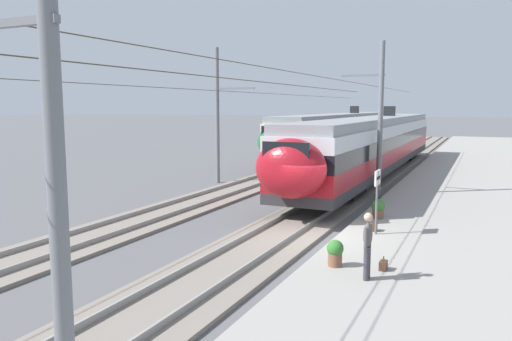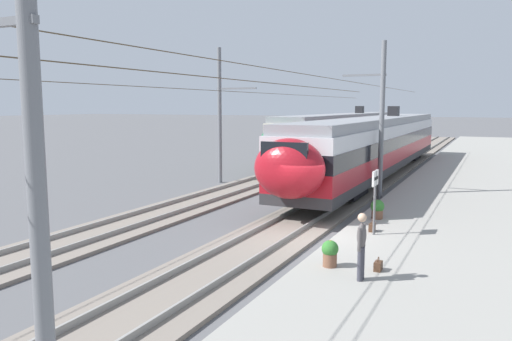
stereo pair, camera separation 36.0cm
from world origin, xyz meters
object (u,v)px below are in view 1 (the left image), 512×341
(platform_sign, at_px, (377,187))
(passenger_walking, at_px, (368,242))
(catenary_mast_mid, at_px, (378,118))
(handbag_near_sign, at_px, (374,227))
(catenary_mast_west, at_px, (47,167))
(potted_plant_platform_edge, at_px, (378,208))
(train_far_track, at_px, (340,132))
(handbag_beside_passenger, at_px, (383,265))
(train_near_platform, at_px, (374,143))
(potted_plant_by_shelter, at_px, (335,252))
(catenary_mast_far_side, at_px, (220,114))

(platform_sign, relative_size, passenger_walking, 1.28)
(catenary_mast_mid, distance_m, passenger_walking, 12.81)
(handbag_near_sign, bearing_deg, platform_sign, -160.21)
(catenary_mast_west, height_order, potted_plant_platform_edge, catenary_mast_west)
(passenger_walking, height_order, handbag_near_sign, passenger_walking)
(platform_sign, height_order, passenger_walking, platform_sign)
(train_far_track, height_order, potted_plant_platform_edge, train_far_track)
(platform_sign, xyz_separation_m, handbag_beside_passenger, (-3.62, -0.93, -1.46))
(train_far_track, height_order, handbag_near_sign, train_far_track)
(train_near_platform, distance_m, train_far_track, 13.93)
(catenary_mast_west, height_order, catenary_mast_mid, catenary_mast_mid)
(catenary_mast_west, distance_m, handbag_beside_passenger, 9.51)
(catenary_mast_mid, bearing_deg, potted_plant_by_shelter, -173.67)
(train_far_track, relative_size, catenary_mast_mid, 0.70)
(potted_plant_platform_edge, bearing_deg, handbag_near_sign, -172.39)
(handbag_near_sign, height_order, potted_plant_platform_edge, potted_plant_platform_edge)
(passenger_walking, xyz_separation_m, handbag_beside_passenger, (0.90, -0.24, -0.82))
(train_near_platform, bearing_deg, handbag_beside_passenger, -167.53)
(catenary_mast_mid, distance_m, potted_plant_platform_edge, 6.40)
(catenary_mast_west, xyz_separation_m, passenger_walking, (7.61, -2.30, -2.60))
(passenger_walking, distance_m, potted_plant_platform_edge, 7.05)
(handbag_near_sign, bearing_deg, handbag_beside_passenger, -165.05)
(train_near_platform, distance_m, platform_sign, 15.76)
(train_near_platform, bearing_deg, handbag_near_sign, -168.20)
(platform_sign, height_order, handbag_beside_passenger, platform_sign)
(train_far_track, bearing_deg, handbag_beside_passenger, -162.66)
(train_far_track, distance_m, platform_sign, 29.52)
(catenary_mast_mid, bearing_deg, train_near_platform, 12.39)
(catenary_mast_mid, relative_size, passenger_walking, 26.76)
(platform_sign, distance_m, handbag_near_sign, 1.50)
(train_far_track, relative_size, passenger_walking, 18.74)
(catenary_mast_west, height_order, catenary_mast_far_side, catenary_mast_far_side)
(train_far_track, bearing_deg, catenary_mast_west, -169.62)
(catenary_mast_west, relative_size, passenger_walking, 26.76)
(train_near_platform, bearing_deg, passenger_walking, -168.74)
(train_far_track, relative_size, handbag_beside_passenger, 85.18)
(catenary_mast_mid, distance_m, platform_sign, 8.22)
(train_far_track, bearing_deg, platform_sign, -162.29)
(platform_sign, bearing_deg, passenger_walking, -171.31)
(catenary_mast_west, distance_m, catenary_mast_mid, 19.90)
(train_near_platform, height_order, train_far_track, same)
(catenary_mast_far_side, bearing_deg, handbag_beside_passenger, -136.90)
(train_far_track, height_order, handbag_beside_passenger, train_far_track)
(passenger_walking, height_order, potted_plant_platform_edge, passenger_walking)
(catenary_mast_west, bearing_deg, potted_plant_by_shelter, -8.89)
(train_near_platform, relative_size, handbag_beside_passenger, 84.21)
(train_near_platform, relative_size, potted_plant_by_shelter, 43.58)
(catenary_mast_mid, distance_m, handbag_beside_passenger, 12.22)
(potted_plant_platform_edge, bearing_deg, handbag_beside_passenger, -167.47)
(handbag_near_sign, bearing_deg, catenary_mast_west, 173.33)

